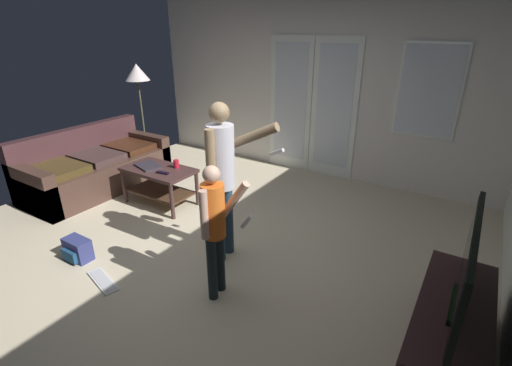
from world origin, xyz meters
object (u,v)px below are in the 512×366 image
at_px(tv_stand, 448,335).
at_px(flat_screen_tv, 466,269).
at_px(leather_couch, 96,168).
at_px(person_adult, 223,170).
at_px(floor_lamp, 137,77).
at_px(loose_keyboard, 103,281).
at_px(backpack, 77,249).
at_px(coffee_table, 159,178).
at_px(person_child, 215,222).
at_px(tv_remote_black, 163,173).
at_px(laptop_closed, 148,166).
at_px(cup_near_edge, 176,164).

distance_m(tv_stand, flat_screen_tv, 0.55).
bearing_deg(leather_couch, person_adult, -8.61).
distance_m(leather_couch, person_adult, 2.73).
xyz_separation_m(floor_lamp, loose_keyboard, (2.23, -2.57, -1.42)).
distance_m(leather_couch, backpack, 1.88).
bearing_deg(person_adult, flat_screen_tv, -5.80).
distance_m(coffee_table, tv_stand, 3.60).
distance_m(coffee_table, person_child, 2.05).
relative_size(tv_stand, loose_keyboard, 2.85).
relative_size(floor_lamp, tv_remote_black, 9.60).
bearing_deg(laptop_closed, flat_screen_tv, 5.33).
relative_size(coffee_table, floor_lamp, 0.57).
bearing_deg(person_child, cup_near_edge, 143.26).
relative_size(leather_couch, floor_lamp, 1.23).
height_order(leather_couch, floor_lamp, floor_lamp).
relative_size(coffee_table, laptop_closed, 2.69).
xyz_separation_m(person_child, tv_remote_black, (-1.56, 0.92, -0.21)).
relative_size(coffee_table, loose_keyboard, 2.05).
bearing_deg(laptop_closed, person_child, -11.50).
bearing_deg(person_adult, tv_remote_black, 161.84).
distance_m(coffee_table, loose_keyboard, 1.68).
bearing_deg(tv_remote_black, backpack, -96.49).
relative_size(laptop_closed, cup_near_edge, 3.33).
height_order(leather_couch, backpack, leather_couch).
relative_size(backpack, laptop_closed, 0.82).
relative_size(tv_stand, floor_lamp, 0.80).
relative_size(flat_screen_tv, person_child, 1.01).
xyz_separation_m(person_adult, loose_keyboard, (-0.71, -0.95, -0.94)).
bearing_deg(tv_remote_black, person_child, -38.96).
bearing_deg(tv_stand, flat_screen_tv, 114.57).
xyz_separation_m(tv_stand, backpack, (-3.30, -0.64, -0.13)).
relative_size(loose_keyboard, laptop_closed, 1.31).
distance_m(person_adult, laptop_closed, 1.74).
relative_size(coffee_table, tv_stand, 0.72).
relative_size(leather_couch, loose_keyboard, 4.37).
bearing_deg(floor_lamp, person_adult, -28.84).
distance_m(leather_couch, loose_keyboard, 2.36).
height_order(person_adult, loose_keyboard, person_adult).
relative_size(person_child, backpack, 4.21).
bearing_deg(coffee_table, floor_lamp, 143.43).
xyz_separation_m(tv_stand, flat_screen_tv, (-0.00, 0.00, 0.55)).
height_order(flat_screen_tv, person_child, person_child).
bearing_deg(laptop_closed, floor_lamp, 155.71).
bearing_deg(laptop_closed, coffee_table, 26.35).
xyz_separation_m(backpack, laptop_closed, (-0.38, 1.34, 0.40)).
height_order(backpack, loose_keyboard, backpack).
bearing_deg(cup_near_edge, laptop_closed, -152.72).
height_order(tv_stand, floor_lamp, floor_lamp).
bearing_deg(cup_near_edge, tv_stand, -14.68).
bearing_deg(backpack, cup_near_edge, 91.56).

